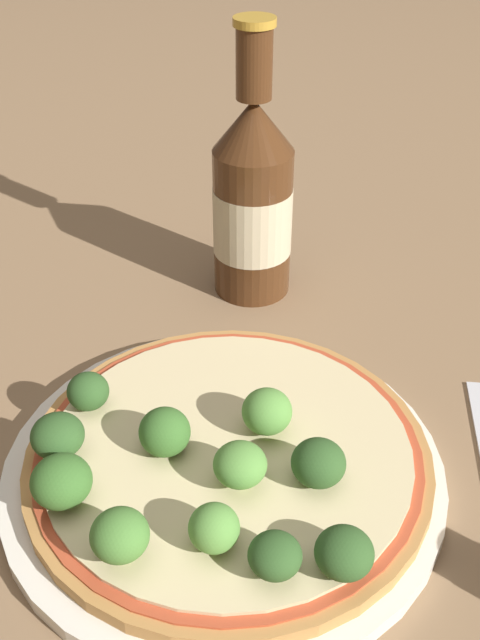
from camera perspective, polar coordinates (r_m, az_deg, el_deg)
The scene contains 15 objects.
ground_plane at distance 0.49m, azimuth -3.18°, elevation -12.08°, with size 3.00×3.00×0.00m, color #846647.
plate at distance 0.49m, azimuth -1.31°, elevation -11.10°, with size 0.28×0.28×0.01m.
pizza at distance 0.48m, azimuth -0.85°, elevation -10.45°, with size 0.26×0.26×0.01m.
broccoli_floret_0 at distance 0.41m, azimuth 2.68°, elevation -17.51°, with size 0.03×0.03×0.03m.
broccoli_floret_1 at distance 0.47m, azimuth -13.73°, elevation -8.56°, with size 0.03×0.03×0.03m.
broccoli_floret_2 at distance 0.41m, azimuth -9.14°, elevation -15.90°, with size 0.03×0.03×0.03m.
broccoli_floret_3 at distance 0.47m, azimuth -5.76°, elevation -8.49°, with size 0.03×0.03×0.03m.
broccoli_floret_4 at distance 0.41m, azimuth 7.94°, elevation -17.17°, with size 0.03×0.03×0.03m.
broccoli_floret_5 at distance 0.50m, azimuth -11.50°, elevation -5.36°, with size 0.03×0.03×0.03m.
broccoli_floret_6 at distance 0.45m, azimuth 6.00°, elevation -10.79°, with size 0.03×0.03×0.03m.
broccoli_floret_7 at distance 0.44m, azimuth 0.01°, elevation -10.98°, with size 0.03×0.03×0.03m.
broccoli_floret_8 at distance 0.41m, azimuth -2.66°, elevation -15.65°, with size 0.03×0.03×0.03m.
broccoli_floret_9 at distance 0.47m, azimuth 2.07°, elevation -6.99°, with size 0.03×0.03×0.03m.
broccoli_floret_10 at distance 0.45m, azimuth -13.45°, elevation -11.87°, with size 0.04×0.04×0.03m.
beer_bottle at distance 0.62m, azimuth 0.97°, elevation 9.18°, with size 0.07×0.07×0.23m.
Camera 1 is at (-0.03, -0.33, 0.37)m, focal length 42.00 mm.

